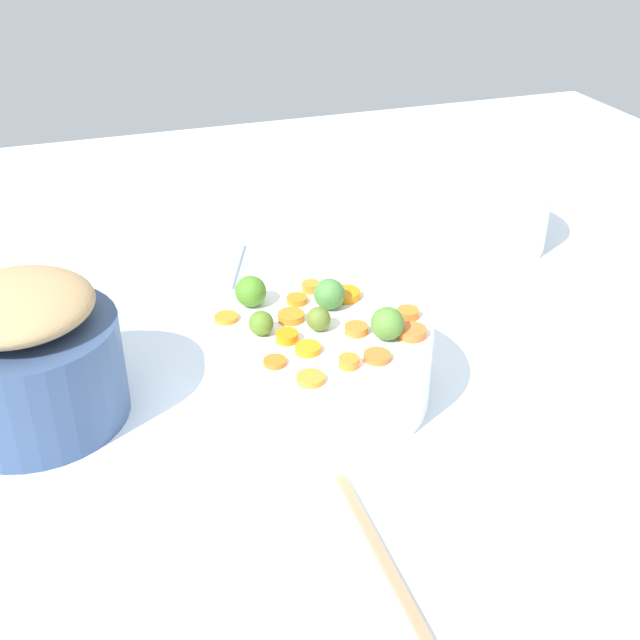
{
  "coord_description": "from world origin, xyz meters",
  "views": [
    {
      "loc": [
        -0.85,
        0.31,
        0.66
      ],
      "look_at": [
        -0.02,
        0.02,
        0.14
      ],
      "focal_mm": 45.65,
      "sensor_mm": 36.0,
      "label": 1
    }
  ],
  "objects_px": {
    "casserole_dish": "(476,215)",
    "wooden_spoon": "(421,628)",
    "serving_bowl_carrots": "(320,362)",
    "metal_pot": "(30,372)"
  },
  "relations": [
    {
      "from": "metal_pot",
      "to": "casserole_dish",
      "type": "xyz_separation_m",
      "value": [
        0.29,
        -0.78,
        -0.01
      ]
    },
    {
      "from": "metal_pot",
      "to": "casserole_dish",
      "type": "bearing_deg",
      "value": -69.59
    },
    {
      "from": "serving_bowl_carrots",
      "to": "casserole_dish",
      "type": "distance_m",
      "value": 0.56
    },
    {
      "from": "serving_bowl_carrots",
      "to": "metal_pot",
      "type": "xyz_separation_m",
      "value": [
        0.08,
        0.36,
        0.01
      ]
    },
    {
      "from": "casserole_dish",
      "to": "serving_bowl_carrots",
      "type": "bearing_deg",
      "value": 130.73
    },
    {
      "from": "metal_pot",
      "to": "wooden_spoon",
      "type": "relative_size",
      "value": 0.73
    },
    {
      "from": "wooden_spoon",
      "to": "metal_pot",
      "type": "bearing_deg",
      "value": 34.77
    },
    {
      "from": "casserole_dish",
      "to": "wooden_spoon",
      "type": "bearing_deg",
      "value": 148.61
    },
    {
      "from": "wooden_spoon",
      "to": "serving_bowl_carrots",
      "type": "bearing_deg",
      "value": -5.03
    },
    {
      "from": "metal_pot",
      "to": "wooden_spoon",
      "type": "bearing_deg",
      "value": -145.23
    }
  ]
}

